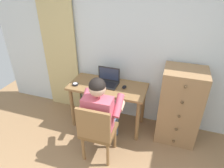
# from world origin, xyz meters

# --- Properties ---
(wall_back) EXTENTS (4.80, 0.05, 2.50)m
(wall_back) POSITION_xyz_m (0.00, 2.20, 1.25)
(wall_back) COLOR silver
(wall_back) RESTS_ON ground_plane
(curtain_panel) EXTENTS (0.60, 0.03, 2.19)m
(curtain_panel) POSITION_xyz_m (-1.23, 2.13, 1.10)
(curtain_panel) COLOR #CCB77A
(curtain_panel) RESTS_ON ground_plane
(desk) EXTENTS (1.16, 0.54, 0.73)m
(desk) POSITION_xyz_m (-0.30, 1.86, 0.61)
(desk) COLOR olive
(desk) RESTS_ON ground_plane
(dresser) EXTENTS (0.55, 0.50, 1.12)m
(dresser) POSITION_xyz_m (0.75, 1.91, 0.56)
(dresser) COLOR #9E754C
(dresser) RESTS_ON ground_plane
(chair) EXTENTS (0.43, 0.41, 0.86)m
(chair) POSITION_xyz_m (-0.20, 1.16, 0.48)
(chair) COLOR brown
(chair) RESTS_ON ground_plane
(person_seated) EXTENTS (0.54, 0.59, 1.18)m
(person_seated) POSITION_xyz_m (-0.21, 1.35, 0.66)
(person_seated) COLOR #6B84AD
(person_seated) RESTS_ON ground_plane
(laptop) EXTENTS (0.34, 0.25, 0.24)m
(laptop) POSITION_xyz_m (-0.33, 1.91, 0.78)
(laptop) COLOR #232326
(laptop) RESTS_ON desk
(computer_mouse) EXTENTS (0.06, 0.10, 0.03)m
(computer_mouse) POSITION_xyz_m (-0.05, 1.87, 0.74)
(computer_mouse) COLOR black
(computer_mouse) RESTS_ON desk
(desk_clock) EXTENTS (0.09, 0.09, 0.03)m
(desk_clock) POSITION_xyz_m (-0.77, 1.72, 0.74)
(desk_clock) COLOR black
(desk_clock) RESTS_ON desk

